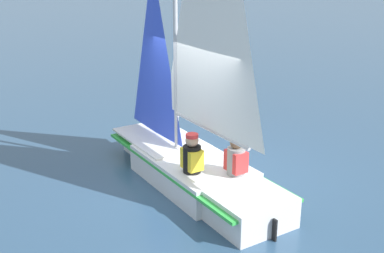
# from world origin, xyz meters

# --- Properties ---
(ground_plane) EXTENTS (260.00, 260.00, 0.00)m
(ground_plane) POSITION_xyz_m (0.00, 0.00, 0.00)
(ground_plane) COLOR #2D4C6B
(sailboat_main) EXTENTS (2.71, 4.48, 6.18)m
(sailboat_main) POSITION_xyz_m (0.01, -0.03, 0.89)
(sailboat_main) COLOR silver
(sailboat_main) RESTS_ON ground_plane
(sailor_helm) EXTENTS (0.39, 0.41, 1.16)m
(sailor_helm) POSITION_xyz_m (-0.12, -0.57, 0.63)
(sailor_helm) COLOR black
(sailor_helm) RESTS_ON ground_plane
(sailor_crew) EXTENTS (0.39, 0.41, 1.16)m
(sailor_crew) POSITION_xyz_m (0.57, -0.81, 0.63)
(sailor_crew) COLOR black
(sailor_crew) RESTS_ON ground_plane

